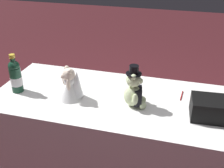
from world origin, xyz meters
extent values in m
cube|color=white|center=(0.00, 0.00, 0.38)|extent=(1.62, 0.73, 0.77)
ellipsoid|color=beige|center=(-0.15, 0.06, 0.84)|extent=(0.12, 0.11, 0.14)
cube|color=black|center=(-0.19, 0.06, 0.84)|extent=(0.06, 0.11, 0.11)
sphere|color=beige|center=(-0.15, 0.06, 0.95)|extent=(0.09, 0.09, 0.09)
sphere|color=beige|center=(-0.19, 0.06, 0.95)|extent=(0.04, 0.04, 0.04)
sphere|color=beige|center=(-0.16, 0.10, 0.99)|extent=(0.04, 0.04, 0.04)
sphere|color=beige|center=(-0.15, 0.03, 0.99)|extent=(0.04, 0.04, 0.04)
ellipsoid|color=beige|center=(-0.18, 0.12, 0.85)|extent=(0.04, 0.04, 0.08)
ellipsoid|color=beige|center=(-0.16, 0.00, 0.85)|extent=(0.04, 0.04, 0.08)
sphere|color=beige|center=(-0.22, 0.08, 0.79)|extent=(0.05, 0.05, 0.05)
sphere|color=beige|center=(-0.21, 0.02, 0.79)|extent=(0.05, 0.05, 0.05)
cylinder|color=black|center=(-0.15, 0.06, 1.00)|extent=(0.10, 0.10, 0.01)
cylinder|color=black|center=(-0.15, 0.06, 1.02)|extent=(0.06, 0.06, 0.05)
cone|color=white|center=(0.26, 0.09, 0.84)|extent=(0.15, 0.15, 0.14)
ellipsoid|color=white|center=(0.26, 0.09, 0.90)|extent=(0.07, 0.06, 0.06)
sphere|color=#F0DCC6|center=(0.26, 0.09, 0.95)|extent=(0.08, 0.08, 0.08)
sphere|color=#F0DCC6|center=(0.29, 0.12, 0.94)|extent=(0.04, 0.04, 0.04)
sphere|color=#F0DCC6|center=(0.28, 0.07, 0.98)|extent=(0.03, 0.03, 0.03)
sphere|color=#F0DCC6|center=(0.24, 0.11, 0.98)|extent=(0.03, 0.03, 0.03)
ellipsoid|color=#F0DCC6|center=(0.31, 0.07, 0.90)|extent=(0.03, 0.03, 0.08)
ellipsoid|color=#F0DCC6|center=(0.25, 0.14, 0.90)|extent=(0.03, 0.03, 0.08)
cone|color=white|center=(0.23, 0.06, 0.87)|extent=(0.17, 0.17, 0.18)
cylinder|color=#173F2A|center=(0.66, 0.09, 0.86)|extent=(0.08, 0.08, 0.18)
sphere|color=#173F2A|center=(0.66, 0.09, 0.96)|extent=(0.08, 0.08, 0.08)
cylinder|color=#173F2A|center=(0.66, 0.09, 1.01)|extent=(0.03, 0.03, 0.07)
cylinder|color=gold|center=(0.66, 0.09, 1.03)|extent=(0.04, 0.04, 0.02)
cylinder|color=silver|center=(0.66, 0.09, 0.85)|extent=(0.08, 0.08, 0.06)
cylinder|color=maroon|center=(-0.45, -0.14, 0.77)|extent=(0.02, 0.13, 0.01)
cone|color=silver|center=(-0.45, -0.08, 0.77)|extent=(0.01, 0.01, 0.01)
cube|color=black|center=(-0.66, 0.07, 0.83)|extent=(0.32, 0.20, 0.12)
cube|color=#B7B7BF|center=(-0.67, -0.02, 0.83)|extent=(0.04, 0.01, 0.03)
camera|label=1|loc=(-0.42, 1.53, 1.73)|focal=43.93mm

